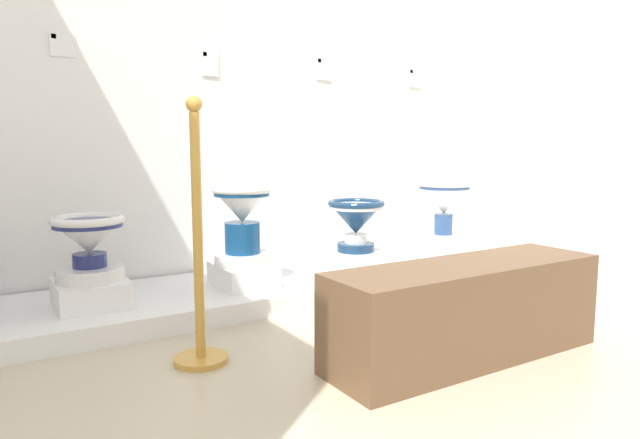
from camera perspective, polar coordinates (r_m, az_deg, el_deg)
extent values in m
cube|color=beige|center=(2.37, 17.64, -14.97)|extent=(6.03, 5.48, 0.02)
cube|color=white|center=(3.84, -5.41, 18.15)|extent=(4.23, 0.06, 3.19)
cube|color=white|center=(3.48, -1.77, -6.31)|extent=(3.28, 0.80, 0.10)
cube|color=white|center=(3.01, -21.87, -6.83)|extent=(0.33, 0.36, 0.13)
cylinder|color=white|center=(2.99, -21.96, -5.04)|extent=(0.32, 0.32, 0.07)
cylinder|color=navy|center=(2.97, -22.03, -3.78)|extent=(0.16, 0.16, 0.07)
cone|color=white|center=(2.95, -22.14, -1.60)|extent=(0.33, 0.33, 0.16)
cylinder|color=navy|center=(2.95, -22.20, -0.42)|extent=(0.32, 0.32, 0.03)
torus|color=white|center=(2.94, -22.22, -0.03)|extent=(0.34, 0.34, 0.04)
cylinder|color=navy|center=(2.94, -22.21, -0.13)|extent=(0.23, 0.23, 0.01)
cube|color=white|center=(3.21, -7.69, -5.49)|extent=(0.29, 0.36, 0.12)
cylinder|color=white|center=(3.19, -7.72, -3.89)|extent=(0.32, 0.32, 0.06)
cylinder|color=navy|center=(3.17, -7.76, -1.81)|extent=(0.19, 0.19, 0.17)
cone|color=white|center=(3.15, -7.82, 1.35)|extent=(0.31, 0.31, 0.18)
cylinder|color=navy|center=(3.14, -7.84, 2.63)|extent=(0.30, 0.30, 0.03)
torus|color=white|center=(3.14, -7.85, 2.99)|extent=(0.32, 0.32, 0.04)
cylinder|color=navy|center=(3.14, -7.85, 2.90)|extent=(0.22, 0.22, 0.01)
cube|color=white|center=(3.70, 3.58, -3.92)|extent=(0.36, 0.40, 0.10)
cylinder|color=navy|center=(3.68, 3.59, -2.78)|extent=(0.24, 0.24, 0.05)
cylinder|color=white|center=(3.67, 3.60, -1.90)|extent=(0.15, 0.15, 0.06)
cone|color=navy|center=(3.65, 3.61, 0.09)|extent=(0.35, 0.35, 0.19)
cylinder|color=white|center=(3.64, 3.62, 1.30)|extent=(0.35, 0.35, 0.03)
torus|color=navy|center=(3.64, 3.63, 1.61)|extent=(0.36, 0.36, 0.04)
cylinder|color=white|center=(3.64, 3.63, 1.53)|extent=(0.25, 0.25, 0.01)
cube|color=white|center=(4.24, 12.17, -2.71)|extent=(0.35, 0.30, 0.08)
cylinder|color=white|center=(4.23, 12.19, -1.82)|extent=(0.22, 0.22, 0.06)
cylinder|color=#315389|center=(4.22, 12.23, -0.45)|extent=(0.13, 0.13, 0.15)
cone|color=white|center=(4.20, 12.30, 2.02)|extent=(0.36, 0.36, 0.22)
cylinder|color=#315389|center=(4.19, 12.33, 3.21)|extent=(0.36, 0.36, 0.03)
torus|color=white|center=(4.19, 12.34, 3.49)|extent=(0.37, 0.37, 0.04)
cylinder|color=#315389|center=(4.19, 12.34, 3.42)|extent=(0.25, 0.25, 0.01)
cube|color=white|center=(3.41, -24.37, 15.66)|extent=(0.12, 0.01, 0.13)
cube|color=#5B9E4C|center=(3.41, -25.10, 16.27)|extent=(0.02, 0.01, 0.02)
cube|color=white|center=(3.61, -10.91, 15.14)|extent=(0.11, 0.01, 0.16)
cube|color=slate|center=(3.61, -11.45, 15.90)|extent=(0.02, 0.01, 0.02)
cube|color=white|center=(3.98, 0.40, 14.88)|extent=(0.12, 0.01, 0.16)
cube|color=slate|center=(3.96, -0.06, 15.60)|extent=(0.02, 0.01, 0.02)
cube|color=white|center=(4.46, 9.47, 13.81)|extent=(0.12, 0.01, 0.14)
cube|color=#5B9E4C|center=(4.44, 9.12, 14.40)|extent=(0.02, 0.01, 0.02)
cylinder|color=gold|center=(2.45, -11.79, -13.51)|extent=(0.22, 0.22, 0.02)
cylinder|color=gold|center=(2.32, -12.13, -1.78)|extent=(0.04, 0.04, 0.98)
sphere|color=gold|center=(2.29, -12.49, 11.21)|extent=(0.06, 0.06, 0.06)
cube|color=brown|center=(2.46, 14.37, -8.83)|extent=(1.25, 0.36, 0.40)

